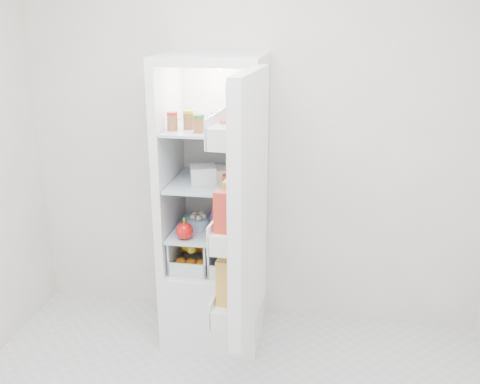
% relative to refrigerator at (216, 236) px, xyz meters
% --- Properties ---
extents(room_walls, '(3.02, 3.02, 2.61)m').
position_rel_refrigerator_xyz_m(room_walls, '(0.20, -1.25, 0.93)').
color(room_walls, silver).
rests_on(room_walls, ground).
extents(refrigerator, '(0.60, 0.60, 1.80)m').
position_rel_refrigerator_xyz_m(refrigerator, '(0.00, 0.00, 0.00)').
color(refrigerator, white).
rests_on(refrigerator, ground).
extents(shelf_low, '(0.49, 0.53, 0.01)m').
position_rel_refrigerator_xyz_m(shelf_low, '(-0.00, -0.06, 0.07)').
color(shelf_low, silver).
rests_on(shelf_low, refrigerator).
extents(shelf_mid, '(0.49, 0.53, 0.02)m').
position_rel_refrigerator_xyz_m(shelf_mid, '(-0.00, -0.06, 0.38)').
color(shelf_mid, silver).
rests_on(shelf_mid, refrigerator).
extents(shelf_top, '(0.49, 0.53, 0.02)m').
position_rel_refrigerator_xyz_m(shelf_top, '(-0.00, -0.06, 0.71)').
color(shelf_top, silver).
rests_on(shelf_top, refrigerator).
extents(crisper_left, '(0.23, 0.46, 0.22)m').
position_rel_refrigerator_xyz_m(crisper_left, '(-0.12, -0.06, -0.06)').
color(crisper_left, silver).
rests_on(crisper_left, refrigerator).
extents(crisper_right, '(0.23, 0.46, 0.22)m').
position_rel_refrigerator_xyz_m(crisper_right, '(0.12, -0.06, -0.06)').
color(crisper_right, silver).
rests_on(crisper_right, refrigerator).
extents(condiment_jars, '(0.46, 0.16, 0.08)m').
position_rel_refrigerator_xyz_m(condiment_jars, '(-0.00, -0.17, 0.76)').
color(condiment_jars, '#B21919').
rests_on(condiment_jars, shelf_top).
extents(squeeze_bottle, '(0.06, 0.06, 0.20)m').
position_rel_refrigerator_xyz_m(squeeze_bottle, '(0.19, -0.02, 0.82)').
color(squeeze_bottle, silver).
rests_on(squeeze_bottle, shelf_top).
extents(tub_white, '(0.19, 0.19, 0.10)m').
position_rel_refrigerator_xyz_m(tub_white, '(-0.06, -0.09, 0.44)').
color(tub_white, white).
rests_on(tub_white, shelf_mid).
extents(tub_cream, '(0.17, 0.17, 0.08)m').
position_rel_refrigerator_xyz_m(tub_cream, '(0.05, -0.05, 0.43)').
color(tub_cream, silver).
rests_on(tub_cream, shelf_mid).
extents(tin_red, '(0.11, 0.11, 0.06)m').
position_rel_refrigerator_xyz_m(tin_red, '(0.12, -0.13, 0.42)').
color(tin_red, red).
rests_on(tin_red, shelf_mid).
extents(foil_tray, '(0.19, 0.16, 0.04)m').
position_rel_refrigerator_xyz_m(foil_tray, '(-0.02, 0.12, 0.41)').
color(foil_tray, silver).
rests_on(foil_tray, shelf_mid).
extents(tub_green, '(0.11, 0.14, 0.08)m').
position_rel_refrigerator_xyz_m(tub_green, '(0.17, 0.04, 0.43)').
color(tub_green, '#45985D').
rests_on(tub_green, shelf_mid).
extents(red_cabbage, '(0.19, 0.19, 0.19)m').
position_rel_refrigerator_xyz_m(red_cabbage, '(0.08, -0.10, 0.18)').
color(red_cabbage, '#562162').
rests_on(red_cabbage, shelf_low).
extents(bell_pepper, '(0.10, 0.10, 0.10)m').
position_rel_refrigerator_xyz_m(bell_pepper, '(-0.13, -0.25, 0.13)').
color(bell_pepper, red).
rests_on(bell_pepper, shelf_low).
extents(mushroom_bowl, '(0.17, 0.17, 0.07)m').
position_rel_refrigerator_xyz_m(mushroom_bowl, '(-0.09, -0.08, 0.12)').
color(mushroom_bowl, '#84A6C4').
rests_on(mushroom_bowl, shelf_low).
extents(salad_bag, '(0.10, 0.10, 0.10)m').
position_rel_refrigerator_xyz_m(salad_bag, '(0.17, -0.20, 0.13)').
color(salad_bag, '#AEC291').
rests_on(salad_bag, shelf_low).
extents(citrus_pile, '(0.20, 0.24, 0.16)m').
position_rel_refrigerator_xyz_m(citrus_pile, '(-0.12, -0.12, -0.07)').
color(citrus_pile, orange).
rests_on(citrus_pile, refrigerator).
extents(veg_pile, '(0.16, 0.30, 0.10)m').
position_rel_refrigerator_xyz_m(veg_pile, '(0.13, -0.06, -0.10)').
color(veg_pile, '#1A4617').
rests_on(veg_pile, refrigerator).
extents(fridge_door, '(0.21, 0.60, 1.30)m').
position_rel_refrigerator_xyz_m(fridge_door, '(0.28, -0.64, 0.43)').
color(fridge_door, white).
rests_on(fridge_door, refrigerator).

